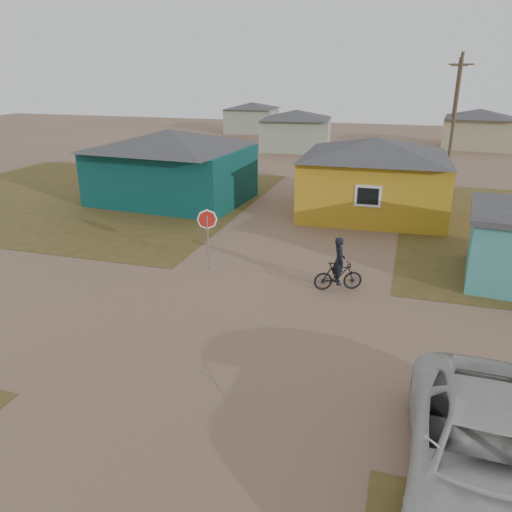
{
  "coord_description": "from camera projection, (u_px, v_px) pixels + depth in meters",
  "views": [
    {
      "loc": [
        4.09,
        -11.65,
        7.07
      ],
      "look_at": [
        -0.38,
        3.0,
        1.3
      ],
      "focal_mm": 35.0,
      "sensor_mm": 36.0,
      "label": 1
    }
  ],
  "objects": [
    {
      "name": "ground",
      "position": [
        238.0,
        336.0,
        14.03
      ],
      "size": [
        120.0,
        120.0,
        0.0
      ],
      "primitive_type": "plane",
      "color": "#84624C"
    },
    {
      "name": "grass_nw",
      "position": [
        85.0,
        196.0,
        29.49
      ],
      "size": [
        20.0,
        18.0,
        0.0
      ],
      "primitive_type": "cube",
      "color": "brown",
      "rests_on": "ground"
    },
    {
      "name": "house_teal",
      "position": [
        172.0,
        165.0,
        27.71
      ],
      "size": [
        8.93,
        7.08,
        4.0
      ],
      "color": "#0A3736",
      "rests_on": "ground"
    },
    {
      "name": "house_yellow",
      "position": [
        374.0,
        175.0,
        25.17
      ],
      "size": [
        7.72,
        6.76,
        3.9
      ],
      "color": "#BB8D1C",
      "rests_on": "ground"
    },
    {
      "name": "house_pale_west",
      "position": [
        296.0,
        129.0,
        45.45
      ],
      "size": [
        7.04,
        6.15,
        3.6
      ],
      "color": "gray",
      "rests_on": "ground"
    },
    {
      "name": "house_beige_east",
      "position": [
        478.0,
        128.0,
        46.45
      ],
      "size": [
        6.95,
        6.05,
        3.6
      ],
      "color": "#9A936D",
      "rests_on": "ground"
    },
    {
      "name": "house_pale_north",
      "position": [
        252.0,
        117.0,
        58.41
      ],
      "size": [
        6.28,
        5.81,
        3.4
      ],
      "color": "gray",
      "rests_on": "ground"
    },
    {
      "name": "utility_pole_near",
      "position": [
        454.0,
        120.0,
        30.49
      ],
      "size": [
        1.4,
        0.2,
        8.0
      ],
      "color": "brown",
      "rests_on": "ground"
    },
    {
      "name": "utility_pole_far",
      "position": [
        454.0,
        103.0,
        44.54
      ],
      "size": [
        1.4,
        0.2,
        8.0
      ],
      "color": "brown",
      "rests_on": "ground"
    },
    {
      "name": "stop_sign",
      "position": [
        207.0,
        225.0,
        18.2
      ],
      "size": [
        0.75,
        0.07,
        2.31
      ],
      "color": "gray",
      "rests_on": "ground"
    },
    {
      "name": "cyclist",
      "position": [
        338.0,
        271.0,
        16.78
      ],
      "size": [
        1.71,
        1.05,
        1.87
      ],
      "color": "black",
      "rests_on": "ground"
    },
    {
      "name": "vehicle",
      "position": [
        490.0,
        460.0,
        8.47
      ],
      "size": [
        2.92,
        6.05,
        1.66
      ],
      "primitive_type": "imported",
      "rotation": [
        0.0,
        0.0,
        -0.03
      ],
      "color": "beige",
      "rests_on": "ground"
    }
  ]
}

